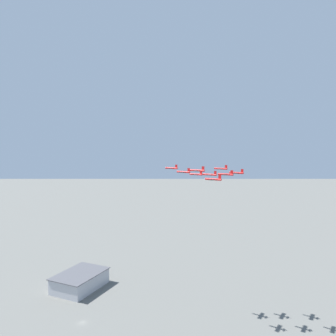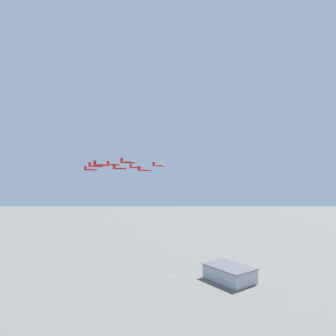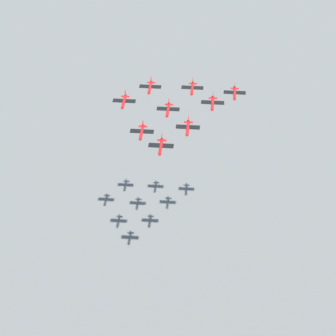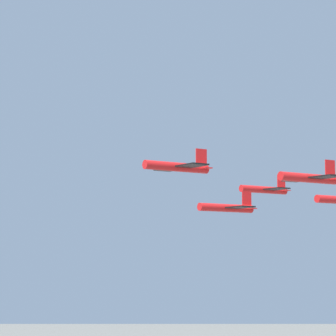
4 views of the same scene
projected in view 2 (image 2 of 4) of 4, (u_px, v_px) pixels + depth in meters
The scene contains 11 objects.
ground_plane at pixel (172, 276), 225.32m from camera, with size 3000.00×3000.00×0.00m, color #60605B.
hangar at pixel (229, 273), 214.48m from camera, with size 38.06×27.44×11.52m.
jet_0 at pixel (158, 165), 175.85m from camera, with size 8.41×8.80×2.94m.
jet_1 at pixel (135, 167), 176.73m from camera, with size 8.41×8.80×2.94m.
jet_2 at pixel (144, 170), 162.54m from camera, with size 8.41×8.80×2.94m.
jet_3 at pixel (113, 165), 177.83m from camera, with size 8.41×8.80×2.94m.
jet_4 at pixel (119, 168), 163.58m from camera, with size 8.41×8.80×2.94m.
jet_5 at pixel (127, 162), 149.75m from camera, with size 8.41×8.80×2.94m.
jet_6 at pixel (90, 170), 178.55m from camera, with size 8.41×8.80×2.94m.
jet_7 at pixel (95, 166), 164.64m from camera, with size 8.41×8.80×2.94m.
jet_8 at pixel (101, 165), 150.61m from camera, with size 8.41×8.80×2.94m.
Camera 2 is at (186.84, -136.25, 76.83)m, focal length 28.00 mm.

